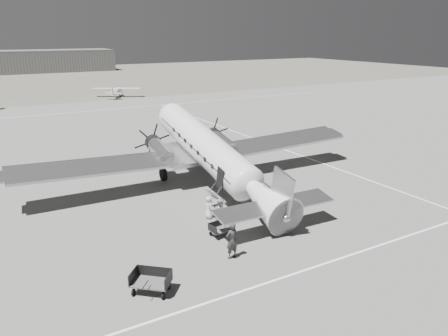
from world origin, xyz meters
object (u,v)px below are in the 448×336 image
hangar_main (42,61)px  baggage_cart_near (222,229)px  dc3_airliner (211,154)px  ramp_agent (221,213)px  ground_crew (232,240)px  passenger (209,207)px  light_plane_right (117,92)px  baggage_cart_far (151,282)px

hangar_main → baggage_cart_near: 128.65m
dc3_airliner → ramp_agent: bearing=-112.1°
hangar_main → baggage_cart_near: size_ratio=28.23×
dc3_airliner → baggage_cart_near: size_ratio=19.61×
ramp_agent → dc3_airliner: bearing=-11.6°
hangar_main → ramp_agent: 127.63m
dc3_airliner → baggage_cart_near: 8.70m
ground_crew → passenger: (1.42, 5.28, -0.27)m
baggage_cart_near → ground_crew: (-0.88, -2.65, 0.61)m
passenger → light_plane_right: bearing=-12.3°
dc3_airliner → ramp_agent: dc3_airliner is taller
light_plane_right → dc3_airliner: bearing=-70.7°
ramp_agent → passenger: bearing=10.6°
baggage_cart_far → passenger: 8.93m
baggage_cart_near → baggage_cart_far: bearing=-156.2°
baggage_cart_far → ground_crew: size_ratio=0.92×
light_plane_right → ramp_agent: (-11.49, -60.30, 0.02)m
baggage_cart_near → baggage_cart_far: baggage_cart_far is taller
light_plane_right → ramp_agent: size_ratio=4.74×
baggage_cart_far → ramp_agent: ramp_agent is taller
baggage_cart_near → passenger: 2.71m
light_plane_right → passenger: (-11.45, -58.64, -0.20)m
baggage_cart_near → ramp_agent: (0.50, 0.98, 0.56)m
baggage_cart_near → ground_crew: size_ratio=0.72×
ground_crew → ramp_agent: bearing=-119.4°
ramp_agent → passenger: size_ratio=1.28×
baggage_cart_far → dc3_airliner: bearing=91.6°
baggage_cart_far → ramp_agent: 7.84m
light_plane_right → baggage_cart_far: (-17.83, -64.88, -0.43)m
baggage_cart_near → passenger: (0.54, 2.63, 0.34)m
ramp_agent → baggage_cart_far: bearing=137.9°
hangar_main → dc3_airliner: bearing=-92.5°
dc3_airliner → baggage_cart_far: size_ratio=15.41×
light_plane_right → ramp_agent: ramp_agent is taller
dc3_airliner → ground_crew: dc3_airliner is taller
light_plane_right → ground_crew: ground_crew is taller
baggage_cart_far → baggage_cart_near: bearing=72.8°
light_plane_right → ramp_agent: bearing=-72.4°
ground_crew → passenger: 5.47m
light_plane_right → ground_crew: (-12.87, -63.92, 0.07)m
baggage_cart_far → passenger: (6.39, 6.24, 0.22)m
baggage_cart_near → passenger: passenger is taller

